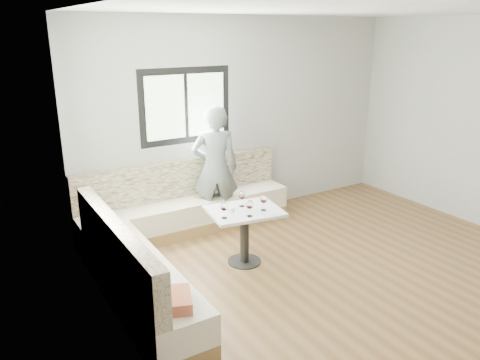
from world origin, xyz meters
The scene contains 9 objects.
room centered at (-0.08, 0.08, 1.41)m, with size 5.01×5.01×2.81m.
banquette centered at (-1.59, 1.63, 0.33)m, with size 2.90×2.80×0.95m.
table centered at (-0.87, 1.07, 0.50)m, with size 0.89×0.74×0.66m.
person centered at (-0.66, 2.15, 0.85)m, with size 0.62×0.40×1.69m, color slate.
olive_ramekin centered at (-1.03, 1.13, 0.68)m, with size 0.09×0.09×0.04m.
wine_glass_a centered at (-1.20, 0.97, 0.79)m, with size 0.08×0.08×0.18m.
wine_glass_b centered at (-0.93, 0.87, 0.79)m, with size 0.08×0.08×0.18m.
wine_glass_c centered at (-0.70, 0.94, 0.79)m, with size 0.08×0.08×0.18m.
wine_glass_d centered at (-0.85, 1.17, 0.79)m, with size 0.08×0.08×0.18m.
Camera 1 is at (-3.50, -3.12, 2.62)m, focal length 35.00 mm.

